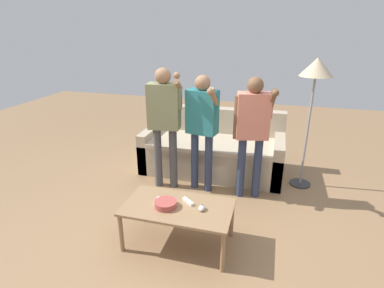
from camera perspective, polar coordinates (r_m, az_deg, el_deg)
name	(u,v)px	position (r m, az deg, el deg)	size (l,w,h in m)	color
ground_plane	(181,227)	(3.47, -2.00, -15.19)	(12.00, 12.00, 0.00)	#93704C
couch	(213,150)	(4.59, 3.95, -1.19)	(2.03, 0.93, 0.88)	#B7A88E
coffee_table	(178,211)	(3.03, -2.63, -12.31)	(1.05, 0.58, 0.43)	#997551
snack_bowl	(166,204)	(2.99, -4.95, -11.10)	(0.21, 0.21, 0.06)	#B24C47
game_remote_nunchuk	(202,208)	(2.94, 1.84, -11.85)	(0.06, 0.09, 0.05)	white
floor_lamp	(316,75)	(4.08, 22.11, 11.91)	(0.40, 0.40, 1.71)	#2D2D33
player_left	(164,115)	(3.88, -5.22, 5.35)	(0.48, 0.30, 1.59)	#47474C
player_center	(202,121)	(3.80, 1.89, 4.35)	(0.44, 0.41, 1.52)	#2D3856
player_right	(252,125)	(3.69, 11.22, 3.49)	(0.49, 0.34, 1.53)	#2D3856
game_remote_wand_near	(188,201)	(3.05, -0.74, -10.67)	(0.14, 0.12, 0.03)	white
game_remote_wand_far	(158,202)	(3.06, -6.44, -10.67)	(0.06, 0.15, 0.03)	white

